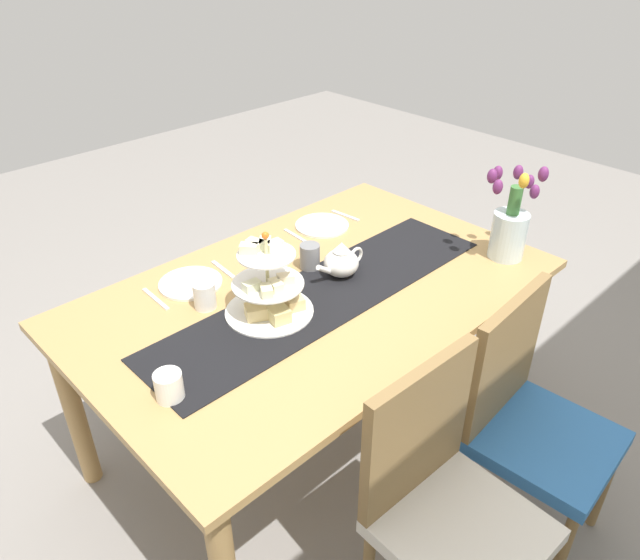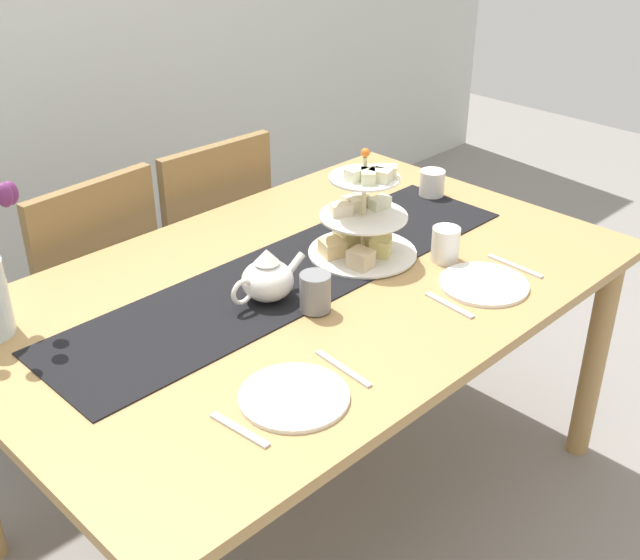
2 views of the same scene
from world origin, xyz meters
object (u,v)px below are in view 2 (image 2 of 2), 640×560
cream_jug (432,183)px  dinner_plate_right (484,284)px  chair_left (84,294)px  knife_left (343,368)px  teapot (267,279)px  mug_white_text (445,244)px  dinner_plate_left (294,397)px  fork_left (240,430)px  fork_right (449,305)px  mug_grey (315,292)px  tiered_cake_stand (362,224)px  dining_table (307,312)px  knife_right (515,266)px  chair_right (203,247)px

cream_jug → dinner_plate_right: 0.60m
chair_left → knife_left: bearing=-88.6°
teapot → knife_left: teapot is taller
cream_jug → mug_white_text: size_ratio=0.89×
dinner_plate_left → fork_left: size_ratio=1.53×
knife_left → fork_right: size_ratio=1.13×
teapot → mug_grey: (0.05, -0.12, -0.01)m
tiered_cake_stand → knife_left: tiered_cake_stand is taller
dining_table → chair_left: bearing=107.8°
knife_left → chair_left: bearing=91.4°
dinner_plate_left → dinner_plate_right: 0.67m
tiered_cake_stand → dinner_plate_right: tiered_cake_stand is taller
dinner_plate_left → tiered_cake_stand: bearing=30.6°
tiered_cake_stand → mug_white_text: (0.14, -0.18, -0.04)m
teapot → mug_white_text: teapot is taller
dinner_plate_right → knife_right: (0.15, 0.00, -0.00)m
knife_right → chair_left: bearing=122.2°
knife_right → dinner_plate_right: bearing=180.0°
fork_left → mug_grey: bearing=27.4°
chair_left → fork_right: (0.40, -1.10, 0.25)m
dinner_plate_right → knife_right: dinner_plate_right is taller
tiered_cake_stand → teapot: tiered_cake_stand is taller
dinner_plate_right → fork_right: dinner_plate_right is taller
cream_jug → dining_table: bearing=-169.6°
tiered_cake_stand → fork_left: bearing=-154.7°
fork_right → knife_right: (0.29, 0.00, 0.00)m
dinner_plate_left → chair_left: bearing=83.8°
teapot → knife_left: 0.35m
dining_table → fork_left: fork_left is taller
fork_left → mug_grey: mug_grey is taller
knife_left → mug_grey: mug_grey is taller
chair_left → teapot: size_ratio=3.82×
tiered_cake_stand → knife_left: size_ratio=1.79×
chair_right → knife_left: 1.21m
fork_right → dining_table: bearing=115.2°
fork_right → mug_white_text: bearing=40.2°
fork_right → chair_right: bearing=86.7°
knife_right → tiered_cake_stand: bearing=124.9°
knife_left → fork_right: (0.38, 0.00, 0.00)m
tiered_cake_stand → dinner_plate_left: tiered_cake_stand is taller
mug_grey → fork_right: bearing=-41.4°
dining_table → cream_jug: 0.70m
tiered_cake_stand → teapot: (-0.35, -0.00, -0.03)m
knife_right → mug_white_text: (-0.10, 0.16, 0.04)m
chair_right → knife_right: size_ratio=5.35×
teapot → fork_left: (-0.37, -0.34, -0.06)m
dinner_plate_left → chair_right: bearing=61.9°
dining_table → knife_right: bearing=-37.0°
dining_table → chair_left: 0.82m
dinner_plate_left → fork_right: dinner_plate_left is taller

